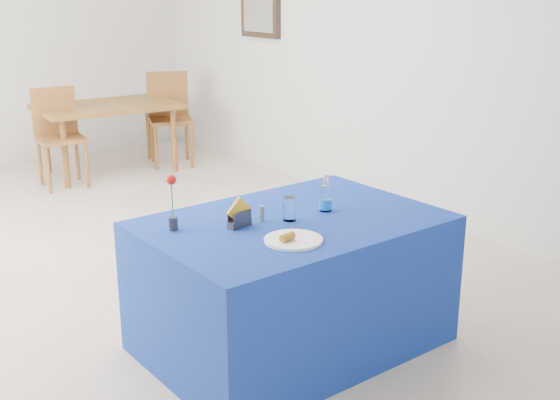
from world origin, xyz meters
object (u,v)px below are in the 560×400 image
at_px(blue_table, 292,283).
at_px(water_bottle, 325,199).
at_px(chair_bg_right, 169,111).
at_px(chair_bg_left, 58,130).
at_px(oak_table, 108,111).
at_px(plate, 293,240).

xyz_separation_m(blue_table, water_bottle, (0.24, 0.00, 0.45)).
distance_m(water_bottle, chair_bg_right, 4.43).
bearing_deg(chair_bg_left, water_bottle, -81.96).
height_order(oak_table, chair_bg_right, chair_bg_right).
bearing_deg(oak_table, chair_bg_left, -166.55).
bearing_deg(oak_table, plate, -103.33).
bearing_deg(blue_table, chair_bg_right, 69.38).
bearing_deg(oak_table, blue_table, -101.40).
distance_m(plate, water_bottle, 0.54).
bearing_deg(chair_bg_right, oak_table, -159.68).
bearing_deg(chair_bg_right, plate, -89.56).
distance_m(water_bottle, oak_table, 4.29).
xyz_separation_m(plate, water_bottle, (0.46, 0.28, 0.06)).
xyz_separation_m(water_bottle, chair_bg_left, (-0.00, 4.10, -0.26)).
bearing_deg(water_bottle, chair_bg_right, 72.28).
relative_size(plate, chair_bg_left, 0.30).
relative_size(water_bottle, oak_table, 0.14).
distance_m(blue_table, chair_bg_right, 4.52).
bearing_deg(blue_table, oak_table, 78.60).
xyz_separation_m(plate, blue_table, (0.21, 0.27, -0.39)).
height_order(blue_table, chair_bg_left, chair_bg_left).
height_order(water_bottle, chair_bg_left, chair_bg_left).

